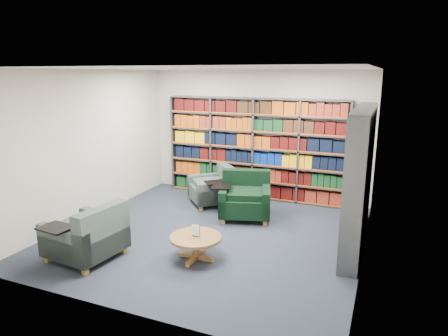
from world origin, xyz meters
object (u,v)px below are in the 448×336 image
at_px(coffee_table, 196,241).
at_px(chair_green_right, 245,199).
at_px(chair_teal_front, 90,237).
at_px(chair_teal_left, 216,189).

bearing_deg(coffee_table, chair_green_right, 88.57).
distance_m(chair_green_right, chair_teal_front, 3.06).
height_order(chair_green_right, chair_teal_front, chair_green_right).
height_order(chair_teal_left, chair_green_right, chair_green_right).
bearing_deg(chair_teal_front, chair_green_right, 60.28).
bearing_deg(chair_green_right, chair_teal_left, 149.43).
bearing_deg(coffee_table, chair_teal_left, 107.07).
xyz_separation_m(chair_green_right, coffee_table, (-0.05, -2.06, -0.06)).
height_order(chair_teal_left, chair_teal_front, chair_teal_front).
xyz_separation_m(chair_teal_left, chair_green_right, (0.83, -0.49, 0.03)).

